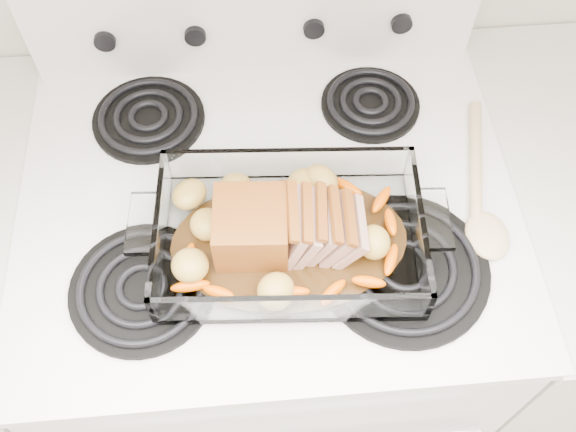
{
  "coord_description": "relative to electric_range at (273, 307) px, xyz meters",
  "views": [
    {
      "loc": [
        -0.02,
        1.08,
        1.77
      ],
      "look_at": [
        0.03,
        1.57,
        0.99
      ],
      "focal_mm": 40.0,
      "sensor_mm": 36.0,
      "label": 1
    }
  ],
  "objects": [
    {
      "name": "counter_right",
      "position": [
        0.66,
        -0.0,
        -0.02
      ],
      "size": [
        0.58,
        0.68,
        0.93
      ],
      "color": "beige",
      "rests_on": "ground"
    },
    {
      "name": "wooden_spoon",
      "position": [
        0.33,
        -0.06,
        0.46
      ],
      "size": [
        0.09,
        0.3,
        0.02
      ],
      "rotation": [
        0.0,
        0.0,
        -0.24
      ],
      "color": "beige",
      "rests_on": "electric_range"
    },
    {
      "name": "electric_range",
      "position": [
        0.0,
        0.0,
        0.0
      ],
      "size": [
        0.78,
        0.7,
        1.12
      ],
      "color": "white",
      "rests_on": "ground"
    },
    {
      "name": "roast_vegetables",
      "position": [
        0.02,
        -0.08,
        0.49
      ],
      "size": [
        0.33,
        0.18,
        0.04
      ],
      "rotation": [
        0.0,
        0.0,
        0.36
      ],
      "color": "#DF6300",
      "rests_on": "baking_dish"
    },
    {
      "name": "pork_roast",
      "position": [
        0.01,
        -0.11,
        0.51
      ],
      "size": [
        0.21,
        0.1,
        0.08
      ],
      "rotation": [
        0.0,
        0.0,
        -0.1
      ],
      "color": "brown",
      "rests_on": "baking_dish"
    },
    {
      "name": "baking_dish",
      "position": [
        0.03,
        -0.11,
        0.48
      ],
      "size": [
        0.38,
        0.25,
        0.07
      ],
      "rotation": [
        0.0,
        0.0,
        -0.07
      ],
      "color": "white",
      "rests_on": "electric_range"
    }
  ]
}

